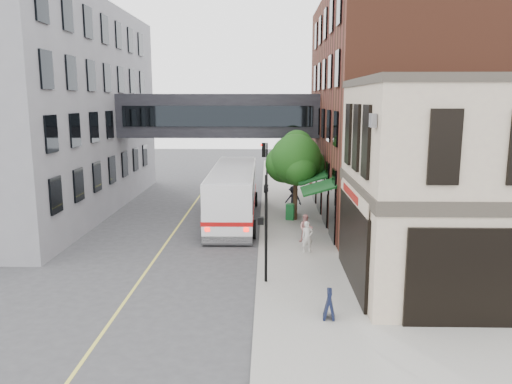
{
  "coord_description": "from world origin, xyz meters",
  "views": [
    {
      "loc": [
        0.45,
        -17.77,
        7.62
      ],
      "look_at": [
        -0.06,
        4.05,
        3.56
      ],
      "focal_mm": 35.0,
      "sensor_mm": 36.0,
      "label": 1
    }
  ],
  "objects_px": {
    "bus": "(233,191)",
    "pedestrian_a": "(307,237)",
    "pedestrian_b": "(306,228)",
    "newspaper_box": "(290,212)",
    "sandwich_board": "(329,304)",
    "pedestrian_c": "(293,199)"
  },
  "relations": [
    {
      "from": "bus",
      "to": "pedestrian_a",
      "type": "relative_size",
      "value": 7.92
    },
    {
      "from": "sandwich_board",
      "to": "newspaper_box",
      "type": "bearing_deg",
      "value": 99.07
    },
    {
      "from": "pedestrian_c",
      "to": "sandwich_board",
      "type": "bearing_deg",
      "value": -59.26
    },
    {
      "from": "newspaper_box",
      "to": "pedestrian_a",
      "type": "bearing_deg",
      "value": -67.99
    },
    {
      "from": "pedestrian_b",
      "to": "newspaper_box",
      "type": "xyz_separation_m",
      "value": [
        -0.59,
        5.08,
        -0.24
      ]
    },
    {
      "from": "newspaper_box",
      "to": "sandwich_board",
      "type": "height_order",
      "value": "newspaper_box"
    },
    {
      "from": "pedestrian_c",
      "to": "sandwich_board",
      "type": "distance_m",
      "value": 16.44
    },
    {
      "from": "bus",
      "to": "pedestrian_c",
      "type": "relative_size",
      "value": 6.82
    },
    {
      "from": "newspaper_box",
      "to": "sandwich_board",
      "type": "bearing_deg",
      "value": -69.64
    },
    {
      "from": "bus",
      "to": "pedestrian_c",
      "type": "xyz_separation_m",
      "value": [
        3.91,
        1.48,
        -0.8
      ]
    },
    {
      "from": "pedestrian_c",
      "to": "sandwich_board",
      "type": "height_order",
      "value": "pedestrian_c"
    },
    {
      "from": "bus",
      "to": "pedestrian_a",
      "type": "height_order",
      "value": "bus"
    },
    {
      "from": "pedestrian_a",
      "to": "pedestrian_c",
      "type": "relative_size",
      "value": 0.86
    },
    {
      "from": "pedestrian_b",
      "to": "pedestrian_c",
      "type": "distance_m",
      "value": 7.1
    },
    {
      "from": "pedestrian_a",
      "to": "sandwich_board",
      "type": "height_order",
      "value": "pedestrian_a"
    },
    {
      "from": "pedestrian_b",
      "to": "newspaper_box",
      "type": "relative_size",
      "value": 1.47
    },
    {
      "from": "pedestrian_a",
      "to": "pedestrian_b",
      "type": "xyz_separation_m",
      "value": [
        0.06,
        1.72,
        -0.02
      ]
    },
    {
      "from": "pedestrian_c",
      "to": "newspaper_box",
      "type": "height_order",
      "value": "pedestrian_c"
    },
    {
      "from": "bus",
      "to": "newspaper_box",
      "type": "xyz_separation_m",
      "value": [
        3.64,
        -0.54,
        -1.19
      ]
    },
    {
      "from": "bus",
      "to": "pedestrian_b",
      "type": "height_order",
      "value": "bus"
    },
    {
      "from": "pedestrian_a",
      "to": "newspaper_box",
      "type": "relative_size",
      "value": 1.51
    },
    {
      "from": "pedestrian_a",
      "to": "pedestrian_b",
      "type": "distance_m",
      "value": 1.72
    }
  ]
}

